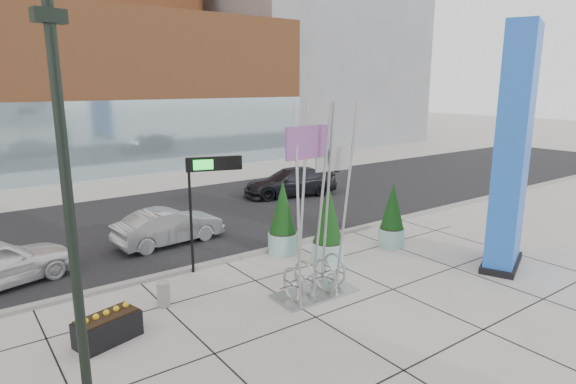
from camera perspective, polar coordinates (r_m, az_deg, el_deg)
ground at (r=13.39m, az=-2.91°, el=-14.17°), size 160.00×160.00×0.00m
street_asphalt at (r=21.90m, az=-17.42°, el=-3.89°), size 80.00×12.00×0.02m
curb_edge at (r=16.58m, az=-10.59°, el=-8.70°), size 80.00×0.30×0.12m
tower_podium at (r=37.78m, az=-25.08°, el=10.72°), size 34.00×10.00×11.00m
tower_glass_front at (r=33.28m, az=-22.95°, el=5.60°), size 34.00×0.60×5.00m
building_grey_parking at (r=53.20m, az=1.72°, el=15.90°), size 20.00×18.00×18.00m
blue_pylon at (r=17.19m, az=25.07°, el=4.08°), size 2.60×1.89×7.92m
lamp_post at (r=8.49m, az=-23.81°, el=-9.42°), size 0.49×0.40×7.36m
public_art_sculpture at (r=13.96m, az=3.32°, el=-6.44°), size 2.49×1.28×5.63m
concrete_bollard at (r=14.05m, az=-14.53°, el=-11.65°), size 0.36×0.36×0.71m
overhead_street_sign at (r=15.69m, az=-9.51°, el=2.27°), size 1.75×0.70×3.79m
round_planter_east at (r=18.59m, az=12.26°, el=-2.82°), size 0.98×0.98×2.46m
round_planter_mid at (r=17.39m, az=-0.63°, el=-3.23°), size 1.08×1.08×2.69m
round_planter_west at (r=16.38m, az=4.76°, el=-4.14°), size 1.11×1.11×2.78m
box_planter_north at (r=12.69m, az=-20.60°, el=-14.73°), size 1.63×1.11×0.81m
car_silver_mid at (r=19.06m, az=-13.93°, el=-4.02°), size 4.28×1.83×1.37m
car_dark_east at (r=26.43m, az=0.27°, el=1.16°), size 5.54×3.29×1.51m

